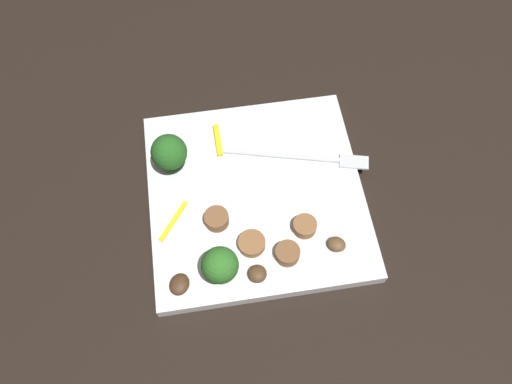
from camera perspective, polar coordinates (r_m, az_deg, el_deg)
ground_plane at (r=0.61m, az=0.00°, el=-0.72°), size 1.40×1.40×0.00m
plate at (r=0.60m, az=0.00°, el=-0.37°), size 0.25×0.25×0.02m
fork at (r=0.62m, az=5.63°, el=3.84°), size 0.18×0.06×0.00m
broccoli_floret_0 at (r=0.59m, az=-9.74°, el=4.39°), size 0.04×0.04×0.05m
broccoli_floret_1 at (r=0.53m, az=-4.07°, el=-8.22°), size 0.04×0.04×0.05m
sausage_slice_0 at (r=0.56m, az=-0.49°, el=-5.80°), size 0.04×0.04×0.01m
sausage_slice_1 at (r=0.57m, az=-4.45°, el=-3.04°), size 0.03×0.03×0.02m
sausage_slice_2 at (r=0.56m, az=3.56°, el=-6.90°), size 0.03×0.03×0.01m
sausage_slice_3 at (r=0.57m, az=5.49°, el=-3.86°), size 0.03×0.03×0.01m
mushroom_0 at (r=0.55m, az=0.16°, el=-9.17°), size 0.03×0.03×0.01m
mushroom_1 at (r=0.55m, az=-8.60°, el=-10.22°), size 0.03×0.03×0.01m
mushroom_2 at (r=0.57m, az=9.04°, el=-5.81°), size 0.03×0.03×0.01m
pepper_strip_0 at (r=0.63m, az=-4.29°, el=5.82°), size 0.01×0.04×0.00m
pepper_strip_1 at (r=0.59m, az=-9.26°, el=-3.24°), size 0.04×0.05×0.00m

